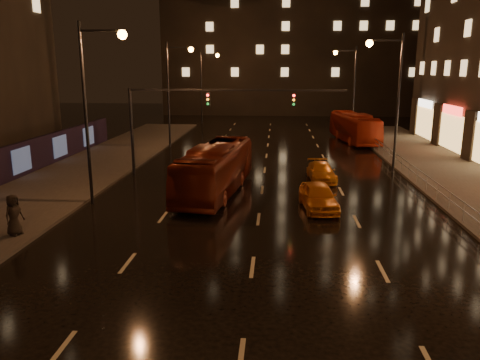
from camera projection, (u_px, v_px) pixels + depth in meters
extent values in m
plane|color=black|center=(264.00, 176.00, 33.82)|extent=(140.00, 140.00, 0.00)
cube|color=#38332D|center=(51.00, 188.00, 29.97)|extent=(7.00, 70.00, 0.15)
cube|color=black|center=(297.00, 6.00, 79.75)|extent=(44.00, 16.00, 36.00)
cylinder|color=black|center=(132.00, 132.00, 33.82)|extent=(0.22, 0.22, 6.20)
cube|color=black|center=(236.00, 90.00, 32.55)|extent=(15.20, 0.14, 0.14)
cube|color=black|center=(208.00, 99.00, 32.85)|extent=(0.32, 0.18, 0.95)
cube|color=black|center=(294.00, 100.00, 32.40)|extent=(0.32, 0.18, 0.95)
sphere|color=#FF1E19|center=(208.00, 95.00, 32.67)|extent=(0.18, 0.18, 0.18)
cylinder|color=#99999E|center=(354.00, 128.00, 56.16)|extent=(0.04, 0.04, 1.00)
cube|color=#99999E|center=(418.00, 169.00, 30.85)|extent=(0.05, 56.00, 0.05)
cube|color=#99999E|center=(417.00, 175.00, 30.94)|extent=(0.05, 56.00, 0.05)
imported|color=#5B190D|center=(216.00, 169.00, 28.88)|extent=(3.86, 11.15, 3.04)
imported|color=#9A230F|center=(354.00, 128.00, 49.19)|extent=(3.95, 11.09, 3.02)
imported|color=#CB6A13|center=(318.00, 196.00, 25.65)|extent=(2.20, 4.48, 1.47)
imported|color=#BF6912|center=(321.00, 172.00, 32.34)|extent=(1.97, 4.29, 1.22)
imported|color=black|center=(14.00, 215.00, 21.22)|extent=(0.87, 1.07, 1.90)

